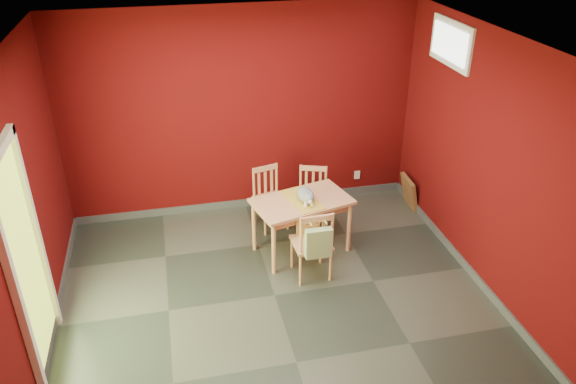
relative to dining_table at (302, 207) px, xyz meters
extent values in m
plane|color=#2D342D|center=(-0.49, -0.78, -0.60)|extent=(4.50, 4.50, 0.00)
plane|color=#4B0708|center=(-0.49, 1.22, 0.75)|extent=(4.50, 0.00, 4.50)
plane|color=#4B0708|center=(-0.49, -2.78, 0.75)|extent=(4.50, 0.00, 4.50)
plane|color=#4B0708|center=(-2.74, -0.78, 0.75)|extent=(0.00, 4.00, 4.00)
plane|color=#4B0708|center=(1.76, -0.78, 0.75)|extent=(0.00, 4.00, 4.00)
plane|color=white|center=(-0.49, -0.78, 2.10)|extent=(4.50, 4.50, 0.00)
cube|color=#3F4244|center=(-0.49, 1.21, -0.55)|extent=(4.50, 0.02, 0.10)
cube|color=#3F4244|center=(-2.73, -0.78, -0.55)|extent=(0.03, 4.00, 0.10)
cube|color=#3F4244|center=(1.75, -0.78, -0.55)|extent=(0.03, 4.00, 0.10)
cube|color=#B7D838|center=(-2.73, -1.18, 0.42)|extent=(0.02, 0.85, 2.05)
cube|color=white|center=(-2.71, -1.65, 0.46)|extent=(0.06, 0.08, 2.13)
cube|color=white|center=(-2.71, -0.72, 0.46)|extent=(0.06, 0.08, 2.13)
cube|color=white|center=(1.74, 0.22, 1.75)|extent=(0.03, 0.90, 0.50)
cube|color=white|center=(1.72, 0.22, 1.75)|extent=(0.02, 0.76, 0.36)
cube|color=silver|center=(1.11, 1.21, -0.30)|extent=(0.08, 0.02, 0.12)
cube|color=tan|center=(0.00, 0.00, 0.07)|extent=(1.23, 0.90, 0.04)
cube|color=tan|center=(0.00, 0.00, 0.00)|extent=(1.10, 0.77, 0.09)
cylinder|color=tan|center=(-0.41, -0.38, -0.28)|extent=(0.05, 0.05, 0.65)
cylinder|color=tan|center=(-0.55, 0.13, -0.28)|extent=(0.05, 0.05, 0.65)
cylinder|color=tan|center=(0.55, -0.13, -0.28)|extent=(0.05, 0.05, 0.65)
cylinder|color=tan|center=(0.41, 0.38, -0.28)|extent=(0.05, 0.05, 0.65)
cube|color=gold|center=(0.00, 0.00, 0.09)|extent=(0.44, 0.67, 0.01)
cube|color=gold|center=(0.00, -0.31, -0.07)|extent=(0.29, 0.08, 0.31)
cube|color=tan|center=(-0.25, 0.62, -0.22)|extent=(0.45, 0.45, 0.04)
cylinder|color=tan|center=(-0.36, 0.42, -0.42)|extent=(0.03, 0.03, 0.36)
cylinder|color=tan|center=(-0.44, 0.73, -0.42)|extent=(0.03, 0.03, 0.36)
cylinder|color=tan|center=(-0.05, 0.50, -0.42)|extent=(0.03, 0.03, 0.36)
cylinder|color=tan|center=(-0.13, 0.81, -0.42)|extent=(0.03, 0.03, 0.36)
cylinder|color=tan|center=(-0.44, 0.73, -0.01)|extent=(0.03, 0.03, 0.40)
cylinder|color=tan|center=(-0.13, 0.81, -0.01)|extent=(0.03, 0.03, 0.40)
cube|color=tan|center=(-0.29, 0.77, 0.16)|extent=(0.33, 0.11, 0.06)
cube|color=tan|center=(-0.37, 0.75, -0.04)|extent=(0.03, 0.02, 0.31)
cube|color=tan|center=(-0.29, 0.77, -0.04)|extent=(0.03, 0.02, 0.31)
cube|color=tan|center=(-0.20, 0.79, -0.04)|extent=(0.03, 0.02, 0.31)
cube|color=tan|center=(0.25, 0.48, -0.22)|extent=(0.48, 0.48, 0.04)
cylinder|color=tan|center=(0.05, 0.38, -0.42)|extent=(0.03, 0.03, 0.37)
cylinder|color=tan|center=(0.15, 0.68, -0.42)|extent=(0.03, 0.03, 0.37)
cylinder|color=tan|center=(0.35, 0.27, -0.42)|extent=(0.03, 0.03, 0.37)
cylinder|color=tan|center=(0.46, 0.57, -0.42)|extent=(0.03, 0.03, 0.37)
cylinder|color=tan|center=(0.15, 0.68, 0.00)|extent=(0.03, 0.03, 0.40)
cylinder|color=tan|center=(0.46, 0.57, 0.00)|extent=(0.03, 0.03, 0.40)
cube|color=tan|center=(0.31, 0.63, 0.16)|extent=(0.33, 0.14, 0.06)
cube|color=tan|center=(0.22, 0.66, -0.04)|extent=(0.04, 0.03, 0.31)
cube|color=tan|center=(0.31, 0.63, -0.04)|extent=(0.04, 0.03, 0.31)
cube|color=tan|center=(0.39, 0.60, -0.04)|extent=(0.04, 0.03, 0.31)
cube|color=tan|center=(-0.01, -0.49, -0.19)|extent=(0.42, 0.42, 0.04)
cylinder|color=tan|center=(0.15, -0.31, -0.41)|extent=(0.03, 0.03, 0.39)
cylinder|color=tan|center=(0.17, -0.65, -0.41)|extent=(0.03, 0.03, 0.39)
cylinder|color=tan|center=(-0.19, -0.32, -0.41)|extent=(0.03, 0.03, 0.39)
cylinder|color=tan|center=(-0.18, -0.67, -0.41)|extent=(0.03, 0.03, 0.39)
cylinder|color=tan|center=(0.17, -0.65, 0.05)|extent=(0.03, 0.03, 0.43)
cylinder|color=tan|center=(-0.18, -0.67, 0.05)|extent=(0.03, 0.03, 0.43)
cube|color=tan|center=(0.00, -0.66, 0.22)|extent=(0.37, 0.05, 0.07)
cube|color=tan|center=(0.09, -0.66, 0.01)|extent=(0.03, 0.02, 0.34)
cube|color=tan|center=(0.00, -0.66, 0.01)|extent=(0.03, 0.02, 0.34)
cube|color=tan|center=(-0.10, -0.67, 0.01)|extent=(0.03, 0.02, 0.34)
cube|color=#8FAB6D|center=(0.00, -0.74, -0.03)|extent=(0.28, 0.09, 0.34)
cylinder|color=#8FAB6D|center=(-0.08, -0.68, 0.20)|extent=(0.01, 0.14, 0.01)
cylinder|color=#8FAB6D|center=(0.08, -0.68, 0.20)|extent=(0.01, 0.14, 0.01)
cube|color=brown|center=(1.70, 0.73, -0.39)|extent=(0.16, 0.43, 0.42)
cube|color=black|center=(1.69, 0.73, -0.39)|extent=(0.10, 0.30, 0.29)
camera|label=1|loc=(-1.41, -5.48, 3.26)|focal=35.00mm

